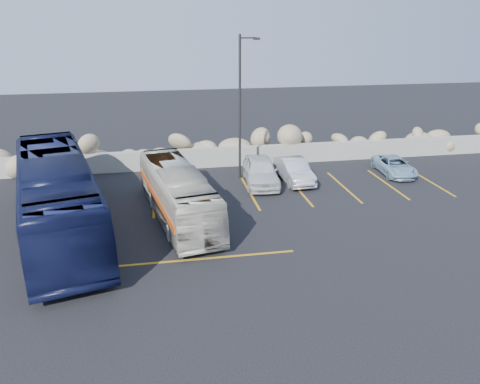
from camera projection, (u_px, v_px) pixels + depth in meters
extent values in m
plane|color=black|center=(220.00, 260.00, 18.16)|extent=(90.00, 90.00, 0.00)
cube|color=gray|center=(193.00, 158.00, 28.99)|extent=(60.00, 0.40, 1.20)
cube|color=#C48717|center=(153.00, 199.00, 24.18)|extent=(0.12, 5.00, 0.01)
cube|color=#C48717|center=(250.00, 193.00, 25.03)|extent=(0.12, 5.00, 0.01)
cube|color=#C48717|center=(298.00, 190.00, 25.48)|extent=(0.12, 5.00, 0.01)
cube|color=#C48717|center=(344.00, 187.00, 25.91)|extent=(0.12, 5.00, 0.01)
cube|color=#C48717|center=(387.00, 184.00, 26.35)|extent=(0.12, 5.00, 0.01)
cube|color=#C48717|center=(429.00, 181.00, 26.78)|extent=(0.12, 5.00, 0.01)
cube|color=#C48717|center=(194.00, 260.00, 18.17)|extent=(8.00, 0.12, 0.01)
cylinder|color=#2B2826|center=(240.00, 110.00, 25.91)|extent=(0.14, 0.14, 8.00)
cylinder|color=#2B2826|center=(248.00, 38.00, 24.64)|extent=(0.90, 0.08, 0.08)
cube|color=#2B2826|center=(257.00, 39.00, 24.73)|extent=(0.35, 0.18, 0.12)
imported|color=beige|center=(178.00, 193.00, 21.57)|extent=(3.56, 8.97, 2.44)
imported|color=#0F1435|center=(57.00, 196.00, 19.91)|extent=(5.68, 12.48, 3.39)
imported|color=silver|center=(261.00, 171.00, 26.13)|extent=(2.18, 4.59, 1.52)
imported|color=#B8B8BD|center=(294.00, 170.00, 26.61)|extent=(1.54, 3.97, 1.29)
imported|color=#8BAEC5|center=(394.00, 166.00, 27.86)|extent=(1.91, 3.75, 1.02)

